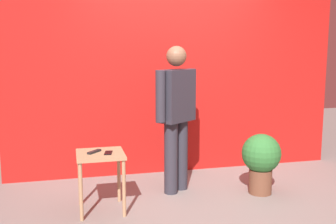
{
  "coord_description": "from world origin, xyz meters",
  "views": [
    {
      "loc": [
        -1.36,
        -3.65,
        1.62
      ],
      "look_at": [
        -0.32,
        0.55,
        0.94
      ],
      "focal_mm": 42.47,
      "sensor_mm": 36.0,
      "label": 1
    }
  ],
  "objects_px": {
    "standing_person": "(176,111)",
    "tv_remote": "(94,152)",
    "cell_phone": "(108,153)",
    "potted_plant": "(261,158)",
    "side_table": "(101,163)"
  },
  "relations": [
    {
      "from": "standing_person",
      "to": "cell_phone",
      "type": "relative_size",
      "value": 11.56
    },
    {
      "from": "standing_person",
      "to": "potted_plant",
      "type": "bearing_deg",
      "value": -18.65
    },
    {
      "from": "tv_remote",
      "to": "potted_plant",
      "type": "xyz_separation_m",
      "value": [
        1.86,
        0.05,
        -0.21
      ]
    },
    {
      "from": "side_table",
      "to": "cell_phone",
      "type": "relative_size",
      "value": 4.19
    },
    {
      "from": "standing_person",
      "to": "tv_remote",
      "type": "relative_size",
      "value": 9.79
    },
    {
      "from": "side_table",
      "to": "tv_remote",
      "type": "distance_m",
      "value": 0.13
    },
    {
      "from": "side_table",
      "to": "potted_plant",
      "type": "distance_m",
      "value": 1.8
    },
    {
      "from": "cell_phone",
      "to": "potted_plant",
      "type": "height_order",
      "value": "potted_plant"
    },
    {
      "from": "side_table",
      "to": "tv_remote",
      "type": "relative_size",
      "value": 3.55
    },
    {
      "from": "standing_person",
      "to": "cell_phone",
      "type": "height_order",
      "value": "standing_person"
    },
    {
      "from": "standing_person",
      "to": "side_table",
      "type": "bearing_deg",
      "value": -156.94
    },
    {
      "from": "side_table",
      "to": "cell_phone",
      "type": "xyz_separation_m",
      "value": [
        0.08,
        -0.03,
        0.11
      ]
    },
    {
      "from": "cell_phone",
      "to": "tv_remote",
      "type": "distance_m",
      "value": 0.15
    },
    {
      "from": "tv_remote",
      "to": "potted_plant",
      "type": "bearing_deg",
      "value": 45.19
    },
    {
      "from": "standing_person",
      "to": "potted_plant",
      "type": "xyz_separation_m",
      "value": [
        0.91,
        -0.31,
        -0.52
      ]
    }
  ]
}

